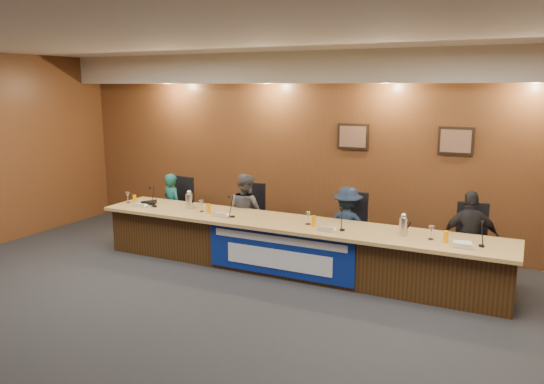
{
  "coord_description": "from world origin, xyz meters",
  "views": [
    {
      "loc": [
        3.02,
        -4.36,
        2.66
      ],
      "look_at": [
        -0.47,
        2.73,
        1.07
      ],
      "focal_mm": 35.0,
      "sensor_mm": 36.0,
      "label": 1
    }
  ],
  "objects_px": {
    "dais_body": "(291,248)",
    "banner": "(278,253)",
    "panelist_c": "(347,227)",
    "office_chair_d": "(470,248)",
    "panelist_a": "(173,207)",
    "office_chair_b": "(249,220)",
    "panelist_d": "(470,238)",
    "carafe_right": "(403,226)",
    "carafe_left": "(189,201)",
    "office_chair_c": "(349,233)",
    "panelist_b": "(246,212)",
    "speakerphone": "(151,203)",
    "office_chair_a": "(176,211)"
  },
  "relations": [
    {
      "from": "dais_body",
      "to": "banner",
      "type": "relative_size",
      "value": 2.73
    },
    {
      "from": "panelist_c",
      "to": "office_chair_d",
      "type": "bearing_deg",
      "value": 178.31
    },
    {
      "from": "panelist_a",
      "to": "office_chair_d",
      "type": "xyz_separation_m",
      "value": [
        4.91,
        0.1,
        -0.11
      ]
    },
    {
      "from": "banner",
      "to": "office_chair_b",
      "type": "bearing_deg",
      "value": 134.19
    },
    {
      "from": "panelist_c",
      "to": "panelist_d",
      "type": "height_order",
      "value": "panelist_d"
    },
    {
      "from": "panelist_a",
      "to": "panelist_c",
      "type": "relative_size",
      "value": 0.97
    },
    {
      "from": "banner",
      "to": "carafe_right",
      "type": "bearing_deg",
      "value": 12.76
    },
    {
      "from": "dais_body",
      "to": "panelist_c",
      "type": "bearing_deg",
      "value": 41.11
    },
    {
      "from": "panelist_a",
      "to": "carafe_left",
      "type": "distance_m",
      "value": 0.99
    },
    {
      "from": "panelist_c",
      "to": "office_chair_c",
      "type": "distance_m",
      "value": 0.16
    },
    {
      "from": "panelist_b",
      "to": "carafe_left",
      "type": "height_order",
      "value": "panelist_b"
    },
    {
      "from": "office_chair_b",
      "to": "carafe_right",
      "type": "distance_m",
      "value": 2.81
    },
    {
      "from": "banner",
      "to": "panelist_b",
      "type": "relative_size",
      "value": 1.72
    },
    {
      "from": "office_chair_b",
      "to": "office_chair_c",
      "type": "height_order",
      "value": "same"
    },
    {
      "from": "panelist_d",
      "to": "speakerphone",
      "type": "relative_size",
      "value": 4.05
    },
    {
      "from": "office_chair_d",
      "to": "carafe_left",
      "type": "distance_m",
      "value": 4.22
    },
    {
      "from": "office_chair_b",
      "to": "panelist_a",
      "type": "bearing_deg",
      "value": 175.99
    },
    {
      "from": "office_chair_a",
      "to": "carafe_right",
      "type": "height_order",
      "value": "carafe_right"
    },
    {
      "from": "office_chair_c",
      "to": "carafe_right",
      "type": "height_order",
      "value": "carafe_right"
    },
    {
      "from": "speakerphone",
      "to": "office_chair_c",
      "type": "bearing_deg",
      "value": 12.08
    },
    {
      "from": "banner",
      "to": "office_chair_a",
      "type": "height_order",
      "value": "banner"
    },
    {
      "from": "office_chair_d",
      "to": "dais_body",
      "type": "bearing_deg",
      "value": -167.55
    },
    {
      "from": "banner",
      "to": "panelist_d",
      "type": "relative_size",
      "value": 1.7
    },
    {
      "from": "panelist_a",
      "to": "carafe_right",
      "type": "relative_size",
      "value": 4.84
    },
    {
      "from": "banner",
      "to": "office_chair_d",
      "type": "height_order",
      "value": "banner"
    },
    {
      "from": "panelist_b",
      "to": "speakerphone",
      "type": "xyz_separation_m",
      "value": [
        -1.46,
        -0.58,
        0.14
      ]
    },
    {
      "from": "office_chair_a",
      "to": "office_chair_d",
      "type": "height_order",
      "value": "same"
    },
    {
      "from": "panelist_b",
      "to": "office_chair_a",
      "type": "xyz_separation_m",
      "value": [
        -1.46,
        0.1,
        -0.16
      ]
    },
    {
      "from": "office_chair_d",
      "to": "carafe_right",
      "type": "xyz_separation_m",
      "value": [
        -0.76,
        -0.73,
        0.39
      ]
    },
    {
      "from": "banner",
      "to": "panelist_b",
      "type": "height_order",
      "value": "panelist_b"
    },
    {
      "from": "office_chair_b",
      "to": "carafe_right",
      "type": "height_order",
      "value": "carafe_right"
    },
    {
      "from": "panelist_a",
      "to": "panelist_b",
      "type": "xyz_separation_m",
      "value": [
        1.46,
        0.0,
        0.05
      ]
    },
    {
      "from": "carafe_right",
      "to": "speakerphone",
      "type": "height_order",
      "value": "carafe_right"
    },
    {
      "from": "panelist_d",
      "to": "speakerphone",
      "type": "xyz_separation_m",
      "value": [
        -4.91,
        -0.58,
        0.13
      ]
    },
    {
      "from": "panelist_a",
      "to": "office_chair_c",
      "type": "relative_size",
      "value": 2.44
    },
    {
      "from": "office_chair_c",
      "to": "office_chair_a",
      "type": "bearing_deg",
      "value": -179.86
    },
    {
      "from": "office_chair_b",
      "to": "speakerphone",
      "type": "distance_m",
      "value": 1.64
    },
    {
      "from": "office_chair_c",
      "to": "office_chair_d",
      "type": "xyz_separation_m",
      "value": [
        1.72,
        0.0,
        0.0
      ]
    },
    {
      "from": "panelist_b",
      "to": "panelist_c",
      "type": "bearing_deg",
      "value": -160.31
    },
    {
      "from": "panelist_a",
      "to": "office_chair_a",
      "type": "height_order",
      "value": "panelist_a"
    },
    {
      "from": "banner",
      "to": "panelist_a",
      "type": "xyz_separation_m",
      "value": [
        -2.53,
        0.99,
        0.21
      ]
    },
    {
      "from": "carafe_right",
      "to": "carafe_left",
      "type": "bearing_deg",
      "value": 179.06
    },
    {
      "from": "dais_body",
      "to": "office_chair_b",
      "type": "height_order",
      "value": "dais_body"
    },
    {
      "from": "banner",
      "to": "office_chair_d",
      "type": "distance_m",
      "value": 2.63
    },
    {
      "from": "banner",
      "to": "speakerphone",
      "type": "relative_size",
      "value": 6.88
    },
    {
      "from": "banner",
      "to": "office_chair_a",
      "type": "distance_m",
      "value": 2.75
    },
    {
      "from": "speakerphone",
      "to": "banner",
      "type": "bearing_deg",
      "value": -9.24
    },
    {
      "from": "dais_body",
      "to": "panelist_b",
      "type": "distance_m",
      "value": 1.25
    },
    {
      "from": "panelist_d",
      "to": "carafe_left",
      "type": "distance_m",
      "value": 4.19
    },
    {
      "from": "carafe_left",
      "to": "office_chair_a",
      "type": "bearing_deg",
      "value": 138.6
    }
  ]
}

